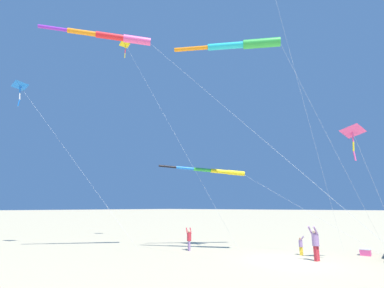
{
  "coord_description": "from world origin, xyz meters",
  "views": [
    {
      "loc": [
        -6.78,
        17.23,
        3.06
      ],
      "look_at": [
        6.03,
        1.7,
        7.49
      ],
      "focal_mm": 26.78,
      "sensor_mm": 36.0,
      "label": 1
    }
  ],
  "objects_px": {
    "kite_windsock_striped_overhead": "(214,171)",
    "kite_windsock_long_streamer_right": "(112,37)",
    "kite_windsock_checkered_midright": "(242,45)",
    "person_child_green_jacket": "(301,245)",
    "kite_delta_green_low_center": "(21,87)",
    "cooler_box": "(365,252)",
    "kite_delta_yellow_midlevel": "(126,45)",
    "person_adult_flyer": "(315,242)",
    "person_child_grey_jacket": "(189,238)",
    "kite_delta_small_distant": "(352,132)"
  },
  "relations": [
    {
      "from": "person_child_grey_jacket",
      "to": "kite_delta_yellow_midlevel",
      "type": "height_order",
      "value": "kite_delta_yellow_midlevel"
    },
    {
      "from": "person_child_green_jacket",
      "to": "kite_windsock_long_streamer_right",
      "type": "height_order",
      "value": "kite_windsock_long_streamer_right"
    },
    {
      "from": "person_adult_flyer",
      "to": "kite_windsock_checkered_midright",
      "type": "bearing_deg",
      "value": 42.11
    },
    {
      "from": "person_child_green_jacket",
      "to": "kite_windsock_long_streamer_right",
      "type": "distance_m",
      "value": 19.64
    },
    {
      "from": "kite_windsock_checkered_midright",
      "to": "kite_windsock_striped_overhead",
      "type": "xyz_separation_m",
      "value": [
        5.13,
        -3.83,
        -7.77
      ]
    },
    {
      "from": "person_child_grey_jacket",
      "to": "kite_delta_small_distant",
      "type": "distance_m",
      "value": 12.75
    },
    {
      "from": "cooler_box",
      "to": "kite_windsock_checkered_midright",
      "type": "height_order",
      "value": "kite_windsock_checkered_midright"
    },
    {
      "from": "person_child_green_jacket",
      "to": "cooler_box",
      "type": "bearing_deg",
      "value": -142.49
    },
    {
      "from": "cooler_box",
      "to": "kite_delta_yellow_midlevel",
      "type": "height_order",
      "value": "kite_delta_yellow_midlevel"
    },
    {
      "from": "person_child_grey_jacket",
      "to": "kite_windsock_long_streamer_right",
      "type": "xyz_separation_m",
      "value": [
        2.69,
        5.65,
        14.5
      ]
    },
    {
      "from": "person_child_green_jacket",
      "to": "kite_windsock_checkered_midright",
      "type": "height_order",
      "value": "kite_windsock_checkered_midright"
    },
    {
      "from": "person_adult_flyer",
      "to": "kite_windsock_striped_overhead",
      "type": "distance_m",
      "value": 9.45
    },
    {
      "from": "kite_delta_small_distant",
      "to": "kite_windsock_long_streamer_right",
      "type": "relative_size",
      "value": 0.38
    },
    {
      "from": "cooler_box",
      "to": "kite_windsock_striped_overhead",
      "type": "relative_size",
      "value": 0.04
    },
    {
      "from": "person_child_green_jacket",
      "to": "kite_delta_green_low_center",
      "type": "bearing_deg",
      "value": 32.93
    },
    {
      "from": "kite_delta_yellow_midlevel",
      "to": "person_child_grey_jacket",
      "type": "bearing_deg",
      "value": -176.4
    },
    {
      "from": "person_child_grey_jacket",
      "to": "kite_delta_green_low_center",
      "type": "relative_size",
      "value": 0.12
    },
    {
      "from": "kite_delta_small_distant",
      "to": "kite_windsock_striped_overhead",
      "type": "xyz_separation_m",
      "value": [
        10.52,
        -0.96,
        -1.35
      ]
    },
    {
      "from": "kite_delta_green_low_center",
      "to": "kite_delta_yellow_midlevel",
      "type": "relative_size",
      "value": 0.67
    },
    {
      "from": "person_adult_flyer",
      "to": "kite_delta_small_distant",
      "type": "xyz_separation_m",
      "value": [
        -2.53,
        -0.29,
        6.25
      ]
    },
    {
      "from": "person_adult_flyer",
      "to": "kite_delta_yellow_midlevel",
      "type": "relative_size",
      "value": 0.1
    },
    {
      "from": "person_child_grey_jacket",
      "to": "kite_windsock_checkered_midright",
      "type": "bearing_deg",
      "value": 169.99
    },
    {
      "from": "kite_windsock_striped_overhead",
      "to": "kite_windsock_long_streamer_right",
      "type": "bearing_deg",
      "value": 70.62
    },
    {
      "from": "person_adult_flyer",
      "to": "kite_delta_green_low_center",
      "type": "distance_m",
      "value": 24.82
    },
    {
      "from": "person_adult_flyer",
      "to": "kite_windsock_checkered_midright",
      "type": "distance_m",
      "value": 13.24
    },
    {
      "from": "kite_windsock_striped_overhead",
      "to": "kite_windsock_checkered_midright",
      "type": "bearing_deg",
      "value": 143.29
    },
    {
      "from": "person_adult_flyer",
      "to": "kite_delta_yellow_midlevel",
      "type": "xyz_separation_m",
      "value": [
        16.35,
        2.13,
        18.11
      ]
    },
    {
      "from": "cooler_box",
      "to": "kite_delta_yellow_midlevel",
      "type": "bearing_deg",
      "value": 18.67
    },
    {
      "from": "person_child_green_jacket",
      "to": "person_child_grey_jacket",
      "type": "bearing_deg",
      "value": 24.6
    },
    {
      "from": "kite_delta_green_low_center",
      "to": "person_child_green_jacket",
      "type": "bearing_deg",
      "value": -147.07
    },
    {
      "from": "kite_windsock_striped_overhead",
      "to": "person_child_green_jacket",
      "type": "bearing_deg",
      "value": -177.52
    },
    {
      "from": "cooler_box",
      "to": "person_child_green_jacket",
      "type": "xyz_separation_m",
      "value": [
        3.23,
        2.48,
        0.44
      ]
    },
    {
      "from": "person_adult_flyer",
      "to": "kite_delta_small_distant",
      "type": "relative_size",
      "value": 0.26
    },
    {
      "from": "cooler_box",
      "to": "kite_delta_small_distant",
      "type": "distance_m",
      "value": 8.06
    },
    {
      "from": "person_adult_flyer",
      "to": "kite_windsock_checkered_midright",
      "type": "height_order",
      "value": "kite_windsock_checkered_midright"
    },
    {
      "from": "kite_delta_green_low_center",
      "to": "kite_windsock_long_streamer_right",
      "type": "height_order",
      "value": "kite_windsock_long_streamer_right"
    },
    {
      "from": "kite_delta_green_low_center",
      "to": "kite_delta_yellow_midlevel",
      "type": "distance_m",
      "value": 10.68
    },
    {
      "from": "person_adult_flyer",
      "to": "person_child_grey_jacket",
      "type": "distance_m",
      "value": 8.45
    },
    {
      "from": "person_child_green_jacket",
      "to": "kite_delta_green_low_center",
      "type": "xyz_separation_m",
      "value": [
        17.99,
        11.65,
        12.14
      ]
    },
    {
      "from": "cooler_box",
      "to": "person_child_green_jacket",
      "type": "height_order",
      "value": "person_child_green_jacket"
    },
    {
      "from": "person_adult_flyer",
      "to": "kite_windsock_long_streamer_right",
      "type": "relative_size",
      "value": 0.1
    },
    {
      "from": "kite_delta_small_distant",
      "to": "kite_windsock_long_streamer_right",
      "type": "distance_m",
      "value": 17.45
    },
    {
      "from": "kite_windsock_checkered_midright",
      "to": "kite_delta_yellow_midlevel",
      "type": "bearing_deg",
      "value": -1.92
    },
    {
      "from": "person_child_grey_jacket",
      "to": "kite_delta_small_distant",
      "type": "xyz_separation_m",
      "value": [
        -10.83,
        -1.91,
        6.46
      ]
    },
    {
      "from": "kite_delta_small_distant",
      "to": "kite_delta_green_low_center",
      "type": "bearing_deg",
      "value": 25.39
    },
    {
      "from": "kite_delta_green_low_center",
      "to": "kite_windsock_striped_overhead",
      "type": "distance_m",
      "value": 17.49
    },
    {
      "from": "person_child_green_jacket",
      "to": "kite_delta_small_distant",
      "type": "bearing_deg",
      "value": 162.52
    },
    {
      "from": "kite_windsock_checkered_midright",
      "to": "kite_windsock_striped_overhead",
      "type": "height_order",
      "value": "kite_windsock_checkered_midright"
    },
    {
      "from": "kite_windsock_checkered_midright",
      "to": "kite_windsock_striped_overhead",
      "type": "bearing_deg",
      "value": -36.71
    },
    {
      "from": "cooler_box",
      "to": "kite_delta_green_low_center",
      "type": "xyz_separation_m",
      "value": [
        21.22,
        14.13,
        12.58
      ]
    }
  ]
}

